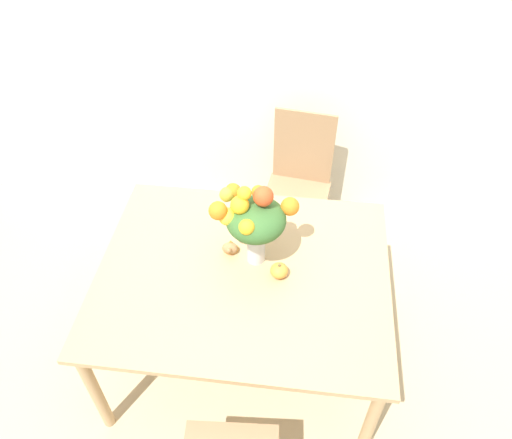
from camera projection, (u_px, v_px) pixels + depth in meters
The scene contains 7 objects.
ground_plane at pixel (245, 349), 3.05m from camera, with size 12.00×12.00×0.00m, color tan.
wall_back at pixel (271, 41), 3.02m from camera, with size 8.00×0.06×2.70m.
dining_table at pixel (243, 281), 2.57m from camera, with size 1.47×1.18×0.75m.
flower_vase at pixel (254, 219), 2.38m from camera, with size 0.42×0.33×0.48m.
pumpkin at pixel (279, 271), 2.48m from camera, with size 0.09×0.09×0.08m.
turkey_figurine at pixel (230, 246), 2.60m from camera, with size 0.08×0.11×0.07m.
dining_chair_near_window at pixel (298, 184), 3.35m from camera, with size 0.47×0.47×1.01m.
Camera 1 is at (0.26, -1.58, 2.72)m, focal length 35.00 mm.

